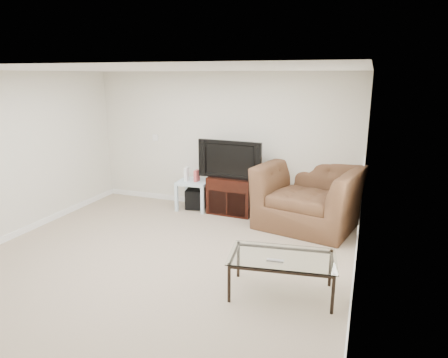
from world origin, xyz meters
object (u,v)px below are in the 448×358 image
(tv_stand, at_px, (232,194))
(side_table, at_px, (194,194))
(coffee_table, at_px, (282,275))
(television, at_px, (232,159))
(recliner, at_px, (309,186))
(subwoofer, at_px, (196,198))

(tv_stand, height_order, side_table, tv_stand)
(tv_stand, bearing_deg, coffee_table, -57.44)
(television, bearing_deg, recliner, -2.85)
(side_table, height_order, subwoofer, side_table)
(coffee_table, bearing_deg, tv_stand, 120.21)
(television, distance_m, coffee_table, 2.94)
(recliner, height_order, coffee_table, recliner)
(subwoofer, xyz_separation_m, coffee_table, (2.15, -2.46, 0.04))
(tv_stand, xyz_separation_m, recliner, (1.39, -0.19, 0.34))
(side_table, xyz_separation_m, recliner, (2.13, -0.15, 0.41))
(subwoofer, bearing_deg, tv_stand, 1.01)
(television, relative_size, recliner, 0.70)
(tv_stand, bearing_deg, television, -90.00)
(tv_stand, xyz_separation_m, side_table, (-0.74, -0.04, -0.07))
(coffee_table, bearing_deg, side_table, 131.85)
(tv_stand, xyz_separation_m, television, (-0.00, -0.03, 0.67))
(coffee_table, bearing_deg, television, 120.57)
(side_table, bearing_deg, coffee_table, -48.15)
(tv_stand, distance_m, recliner, 1.44)
(subwoofer, height_order, coffee_table, coffee_table)
(side_table, xyz_separation_m, subwoofer, (0.03, 0.02, -0.08))
(television, bearing_deg, side_table, -176.35)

